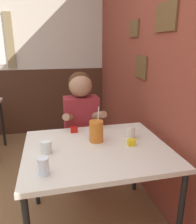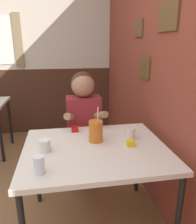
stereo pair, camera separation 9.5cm
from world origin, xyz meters
name	(u,v)px [view 1 (the left image)]	position (x,y,z in m)	size (l,w,h in m)	color
brick_wall_right	(133,57)	(1.50, 1.34, 1.35)	(0.08, 4.68, 2.70)	brown
back_wall	(11,53)	(-0.02, 2.71, 1.36)	(5.94, 0.09, 2.70)	beige
main_table	(97,154)	(0.86, 0.38, 0.69)	(1.08, 0.88, 0.75)	beige
person_seated	(81,127)	(0.84, 1.00, 0.68)	(0.42, 0.42, 1.24)	maroon
cocktail_pitcher	(96,131)	(0.88, 0.49, 0.83)	(0.11, 0.11, 0.29)	#C6661E
glass_near_pitcher	(43,166)	(0.47, 0.09, 0.80)	(0.07, 0.07, 0.11)	silver
glass_center	(46,147)	(0.49, 0.38, 0.79)	(0.08, 0.08, 0.09)	silver
glass_far_side	(130,132)	(1.17, 0.48, 0.80)	(0.07, 0.07, 0.10)	silver
condiment_ketchup	(74,130)	(0.73, 0.71, 0.77)	(0.06, 0.04, 0.05)	#B7140F
condiment_mustard	(131,142)	(1.13, 0.35, 0.77)	(0.06, 0.04, 0.05)	yellow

